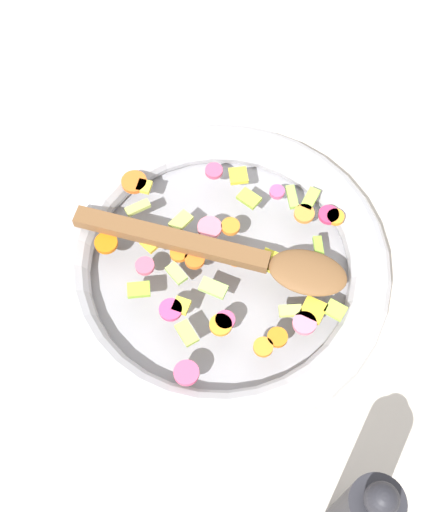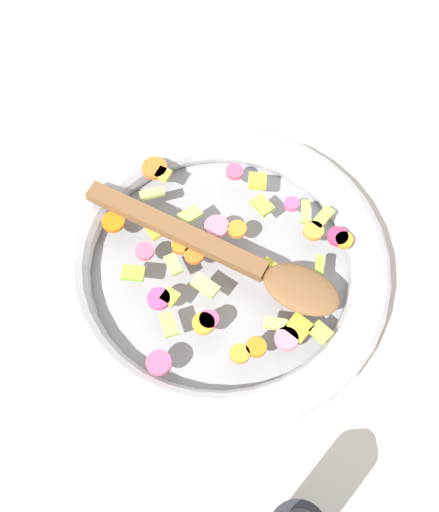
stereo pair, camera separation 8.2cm
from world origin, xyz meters
name	(u,v)px [view 2 (the right image)]	position (x,y,z in m)	size (l,w,h in m)	color
ground_plane	(220,275)	(0.00, 0.00, 0.00)	(4.00, 4.00, 0.00)	beige
skillet	(220,267)	(0.00, 0.00, 0.02)	(0.41, 0.41, 0.05)	gray
chopped_vegetables	(226,260)	(0.01, 0.01, 0.05)	(0.29, 0.29, 0.01)	orange
wooden_spoon	(237,259)	(0.01, 0.02, 0.06)	(0.24, 0.27, 0.01)	brown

